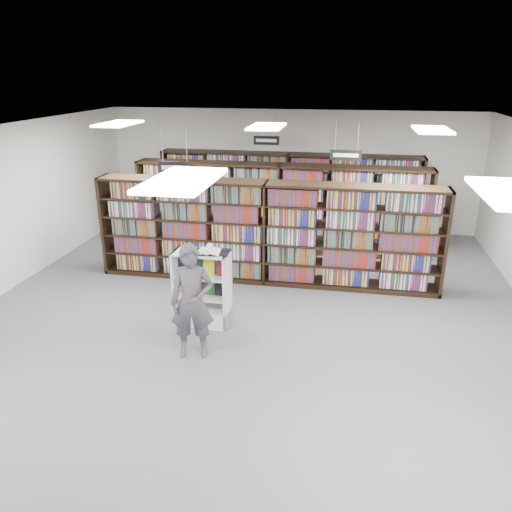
% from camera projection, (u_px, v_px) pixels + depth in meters
% --- Properties ---
extents(floor, '(12.00, 12.00, 0.00)m').
position_uv_depth(floor, '(247.00, 325.00, 8.68)').
color(floor, '#4F4F54').
rests_on(floor, ground).
extents(ceiling, '(10.00, 12.00, 0.10)m').
position_uv_depth(ceiling, '(245.00, 138.00, 7.57)').
color(ceiling, silver).
rests_on(ceiling, wall_back).
extents(wall_back, '(10.00, 0.10, 3.20)m').
position_uv_depth(wall_back, '(290.00, 170.00, 13.65)').
color(wall_back, silver).
rests_on(wall_back, ground).
extents(bookshelf_row_near, '(7.00, 0.60, 2.10)m').
position_uv_depth(bookshelf_row_near, '(266.00, 233.00, 10.16)').
color(bookshelf_row_near, black).
rests_on(bookshelf_row_near, floor).
extents(bookshelf_row_mid, '(7.00, 0.60, 2.10)m').
position_uv_depth(bookshelf_row_mid, '(280.00, 208.00, 12.00)').
color(bookshelf_row_mid, black).
rests_on(bookshelf_row_mid, floor).
extents(bookshelf_row_far, '(7.00, 0.60, 2.10)m').
position_uv_depth(bookshelf_row_far, '(288.00, 192.00, 13.57)').
color(bookshelf_row_far, black).
rests_on(bookshelf_row_far, floor).
extents(aisle_sign_left, '(0.65, 0.02, 0.80)m').
position_uv_depth(aisle_sign_left, '(175.00, 167.00, 8.98)').
color(aisle_sign_left, '#B2B2B7').
rests_on(aisle_sign_left, ceiling).
extents(aisle_sign_right, '(0.65, 0.02, 0.80)m').
position_uv_depth(aisle_sign_right, '(346.00, 154.00, 10.31)').
color(aisle_sign_right, '#B2B2B7').
rests_on(aisle_sign_right, ceiling).
extents(aisle_sign_center, '(0.65, 0.02, 0.80)m').
position_uv_depth(aisle_sign_center, '(266.00, 140.00, 12.49)').
color(aisle_sign_center, '#B2B2B7').
rests_on(aisle_sign_center, ceiling).
extents(troffer_front_center, '(0.60, 1.20, 0.04)m').
position_uv_depth(troffer_front_center, '(183.00, 180.00, 4.82)').
color(troffer_front_center, white).
rests_on(troffer_front_center, ceiling).
extents(troffer_back_left, '(0.60, 1.20, 0.04)m').
position_uv_depth(troffer_back_left, '(118.00, 124.00, 9.94)').
color(troffer_back_left, white).
rests_on(troffer_back_left, ceiling).
extents(troffer_back_center, '(0.60, 1.20, 0.04)m').
position_uv_depth(troffer_back_center, '(267.00, 127.00, 9.42)').
color(troffer_back_center, white).
rests_on(troffer_back_center, ceiling).
extents(troffer_back_right, '(0.60, 1.20, 0.04)m').
position_uv_depth(troffer_back_right, '(432.00, 130.00, 8.91)').
color(troffer_back_right, white).
rests_on(troffer_back_right, ceiling).
extents(endcap_display, '(0.97, 0.52, 1.32)m').
position_uv_depth(endcap_display, '(203.00, 298.00, 8.63)').
color(endcap_display, silver).
rests_on(endcap_display, floor).
extents(open_book, '(0.69, 0.45, 0.13)m').
position_uv_depth(open_book, '(209.00, 251.00, 8.26)').
color(open_book, black).
rests_on(open_book, endcap_display).
extents(shopper, '(0.73, 0.56, 1.80)m').
position_uv_depth(shopper, '(192.00, 302.00, 7.47)').
color(shopper, '#49444E').
rests_on(shopper, floor).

